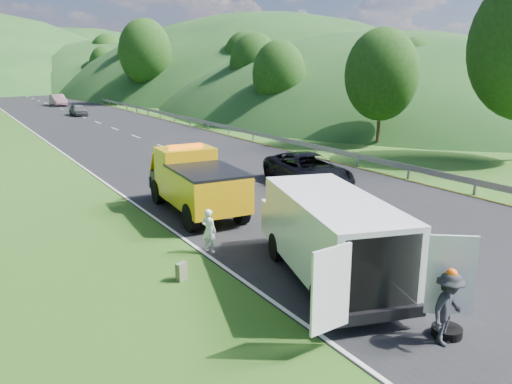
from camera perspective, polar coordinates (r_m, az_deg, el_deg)
ground at (r=17.71m, az=6.98°, el=-5.55°), size 320.00×320.00×0.00m
road_surface at (r=54.91m, az=-17.63°, el=7.58°), size 14.00×200.00×0.02m
guardrail at (r=68.88m, az=-14.40°, el=9.09°), size 0.06×140.00×1.52m
tree_line_right at (r=80.45m, az=-7.33°, el=10.15°), size 14.00×140.00×14.00m
hills_backdrop at (r=148.67m, az=-25.84°, el=10.83°), size 201.00×288.60×44.00m
tow_truck at (r=20.66m, az=-6.92°, el=1.20°), size 2.84×6.44×2.69m
white_van at (r=14.21m, az=8.43°, el=-4.67°), size 5.00×7.62×2.51m
woman at (r=16.62m, az=-5.34°, el=-6.88°), size 0.60×0.66×1.47m
child at (r=16.38m, az=4.22°, el=-7.18°), size 0.56×0.55×0.90m
worker at (r=12.32m, az=20.72°, el=-15.93°), size 1.21×0.86×1.69m
suitcase at (r=14.60m, az=-8.51°, el=-8.99°), size 0.37×0.29×0.53m
spare_tire at (r=12.65m, az=20.91°, el=-15.12°), size 0.69×0.69×0.20m
passing_suv at (r=25.42m, az=5.88°, el=0.71°), size 3.49×6.13×1.61m
dist_car_a at (r=62.78m, az=-19.60°, el=8.21°), size 1.57×3.91×1.33m
dist_car_b at (r=78.50m, az=-21.63°, el=9.15°), size 1.71×4.89×1.61m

